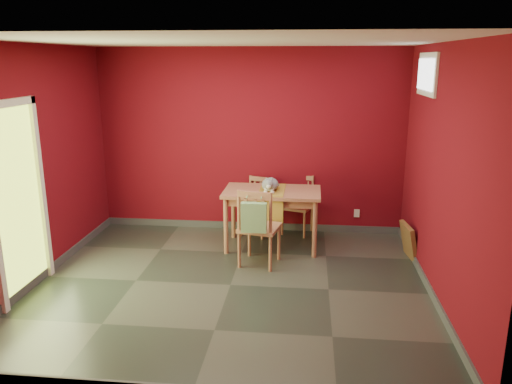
# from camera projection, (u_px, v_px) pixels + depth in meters

# --- Properties ---
(ground) EXTENTS (4.50, 4.50, 0.00)m
(ground) POSITION_uv_depth(u_px,v_px,m) (230.00, 285.00, 5.76)
(ground) COLOR #2D342D
(ground) RESTS_ON ground
(room_shell) EXTENTS (4.50, 4.50, 4.50)m
(room_shell) POSITION_uv_depth(u_px,v_px,m) (230.00, 281.00, 5.75)
(room_shell) COLOR #610A14
(room_shell) RESTS_ON ground
(doorway) EXTENTS (0.06, 1.01, 2.13)m
(doorway) POSITION_uv_depth(u_px,v_px,m) (17.00, 195.00, 5.31)
(doorway) COLOR #B7D838
(doorway) RESTS_ON ground
(window) EXTENTS (0.05, 0.90, 0.50)m
(window) POSITION_uv_depth(u_px,v_px,m) (427.00, 74.00, 5.89)
(window) COLOR white
(window) RESTS_ON room_shell
(outlet_plate) EXTENTS (0.08, 0.02, 0.12)m
(outlet_plate) POSITION_uv_depth(u_px,v_px,m) (357.00, 213.00, 7.43)
(outlet_plate) COLOR silver
(outlet_plate) RESTS_ON room_shell
(dining_table) EXTENTS (1.31, 0.77, 0.81)m
(dining_table) POSITION_uv_depth(u_px,v_px,m) (272.00, 197.00, 6.75)
(dining_table) COLOR #A5694D
(dining_table) RESTS_ON ground
(table_runner) EXTENTS (0.34, 0.71, 0.36)m
(table_runner) POSITION_uv_depth(u_px,v_px,m) (271.00, 196.00, 6.62)
(table_runner) COLOR olive
(table_runner) RESTS_ON dining_table
(chair_far_left) EXTENTS (0.50, 0.50, 0.84)m
(chair_far_left) POSITION_uv_depth(u_px,v_px,m) (257.00, 206.00, 7.35)
(chair_far_left) COLOR #A5694D
(chair_far_left) RESTS_ON ground
(chair_far_right) EXTENTS (0.50, 0.50, 0.86)m
(chair_far_right) POSITION_uv_depth(u_px,v_px,m) (298.00, 204.00, 7.41)
(chair_far_right) COLOR #A5694D
(chair_far_right) RESTS_ON ground
(chair_near) EXTENTS (0.55, 0.55, 1.00)m
(chair_near) POSITION_uv_depth(u_px,v_px,m) (258.00, 226.00, 6.19)
(chair_near) COLOR #A5694D
(chair_near) RESTS_ON ground
(tote_bag) EXTENTS (0.31, 0.18, 0.43)m
(tote_bag) POSITION_uv_depth(u_px,v_px,m) (254.00, 217.00, 5.93)
(tote_bag) COLOR #7AAB71
(tote_bag) RESTS_ON chair_near
(cat) EXTENTS (0.38, 0.52, 0.23)m
(cat) POSITION_uv_depth(u_px,v_px,m) (270.00, 182.00, 6.69)
(cat) COLOR slate
(cat) RESTS_ON table_runner
(picture_frame) EXTENTS (0.21, 0.47, 0.46)m
(picture_frame) POSITION_uv_depth(u_px,v_px,m) (409.00, 241.00, 6.49)
(picture_frame) COLOR brown
(picture_frame) RESTS_ON ground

